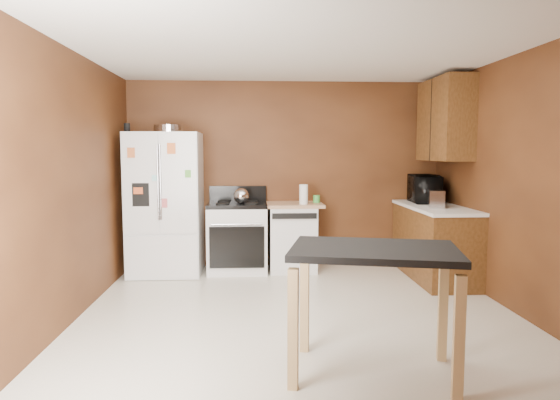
{
  "coord_description": "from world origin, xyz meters",
  "views": [
    {
      "loc": [
        -0.44,
        -4.52,
        1.57
      ],
      "look_at": [
        -0.15,
        0.85,
        1.04
      ],
      "focal_mm": 32.0,
      "sensor_mm": 36.0,
      "label": 1
    }
  ],
  "objects": [
    {
      "name": "floor",
      "position": [
        0.0,
        0.0,
        0.0
      ],
      "size": [
        4.5,
        4.5,
        0.0
      ],
      "primitive_type": "plane",
      "color": "beige",
      "rests_on": "ground"
    },
    {
      "name": "ceiling",
      "position": [
        0.0,
        0.0,
        2.5
      ],
      "size": [
        4.5,
        4.5,
        0.0
      ],
      "primitive_type": "plane",
      "rotation": [
        3.14,
        0.0,
        0.0
      ],
      "color": "white",
      "rests_on": "ground"
    },
    {
      "name": "wall_back",
      "position": [
        0.0,
        2.25,
        1.25
      ],
      "size": [
        4.2,
        0.0,
        4.2
      ],
      "primitive_type": "plane",
      "rotation": [
        1.57,
        0.0,
        0.0
      ],
      "color": "#5C3318",
      "rests_on": "ground"
    },
    {
      "name": "wall_front",
      "position": [
        0.0,
        -2.25,
        1.25
      ],
      "size": [
        4.2,
        0.0,
        4.2
      ],
      "primitive_type": "plane",
      "rotation": [
        -1.57,
        0.0,
        0.0
      ],
      "color": "#5C3318",
      "rests_on": "ground"
    },
    {
      "name": "wall_left",
      "position": [
        -2.1,
        0.0,
        1.25
      ],
      "size": [
        0.0,
        4.5,
        4.5
      ],
      "primitive_type": "plane",
      "rotation": [
        1.57,
        0.0,
        1.57
      ],
      "color": "#5C3318",
      "rests_on": "ground"
    },
    {
      "name": "wall_right",
      "position": [
        2.1,
        0.0,
        1.25
      ],
      "size": [
        0.0,
        4.5,
        4.5
      ],
      "primitive_type": "plane",
      "rotation": [
        1.57,
        0.0,
        -1.57
      ],
      "color": "#5C3318",
      "rests_on": "ground"
    },
    {
      "name": "roasting_pan",
      "position": [
        -1.49,
        1.9,
        1.85
      ],
      "size": [
        0.38,
        0.38,
        0.1
      ],
      "primitive_type": "cylinder",
      "color": "silver",
      "rests_on": "refrigerator"
    },
    {
      "name": "pen_cup",
      "position": [
        -2.0,
        1.82,
        1.86
      ],
      "size": [
        0.08,
        0.08,
        0.11
      ],
      "primitive_type": "cylinder",
      "color": "black",
      "rests_on": "refrigerator"
    },
    {
      "name": "kettle",
      "position": [
        -0.59,
        1.82,
        1.0
      ],
      "size": [
        0.2,
        0.2,
        0.2
      ],
      "primitive_type": "sphere",
      "color": "silver",
      "rests_on": "gas_range"
    },
    {
      "name": "paper_towel",
      "position": [
        0.21,
        1.81,
        1.02
      ],
      "size": [
        0.12,
        0.12,
        0.25
      ],
      "primitive_type": "cylinder",
      "rotation": [
        0.0,
        0.0,
        0.16
      ],
      "color": "white",
      "rests_on": "dishwasher"
    },
    {
      "name": "green_canister",
      "position": [
        0.4,
        2.0,
        0.94
      ],
      "size": [
        0.11,
        0.11,
        0.1
      ],
      "primitive_type": "cylinder",
      "rotation": [
        0.0,
        0.0,
        -0.34
      ],
      "color": "green",
      "rests_on": "dishwasher"
    },
    {
      "name": "toaster",
      "position": [
        1.74,
        1.27,
        1.0
      ],
      "size": [
        0.24,
        0.32,
        0.21
      ],
      "primitive_type": "cube",
      "rotation": [
        0.0,
        0.0,
        -0.26
      ],
      "color": "silver",
      "rests_on": "right_cabinets"
    },
    {
      "name": "microwave",
      "position": [
        1.8,
        1.86,
        1.06
      ],
      "size": [
        0.44,
        0.62,
        0.33
      ],
      "primitive_type": "imported",
      "rotation": [
        0.0,
        0.0,
        1.49
      ],
      "color": "black",
      "rests_on": "right_cabinets"
    },
    {
      "name": "refrigerator",
      "position": [
        -1.55,
        1.86,
        0.9
      ],
      "size": [
        0.9,
        0.8,
        1.8
      ],
      "color": "white",
      "rests_on": "ground"
    },
    {
      "name": "gas_range",
      "position": [
        -0.64,
        1.92,
        0.46
      ],
      "size": [
        0.76,
        0.68,
        1.1
      ],
      "color": "white",
      "rests_on": "ground"
    },
    {
      "name": "dishwasher",
      "position": [
        0.08,
        1.95,
        0.45
      ],
      "size": [
        0.78,
        0.63,
        0.89
      ],
      "color": "white",
      "rests_on": "ground"
    },
    {
      "name": "right_cabinets",
      "position": [
        1.84,
        1.48,
        0.91
      ],
      "size": [
        0.63,
        1.58,
        2.45
      ],
      "color": "brown",
      "rests_on": "ground"
    },
    {
      "name": "island",
      "position": [
        0.4,
        -1.16,
        0.76
      ],
      "size": [
        1.27,
        0.99,
        0.91
      ],
      "color": "black",
      "rests_on": "ground"
    }
  ]
}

